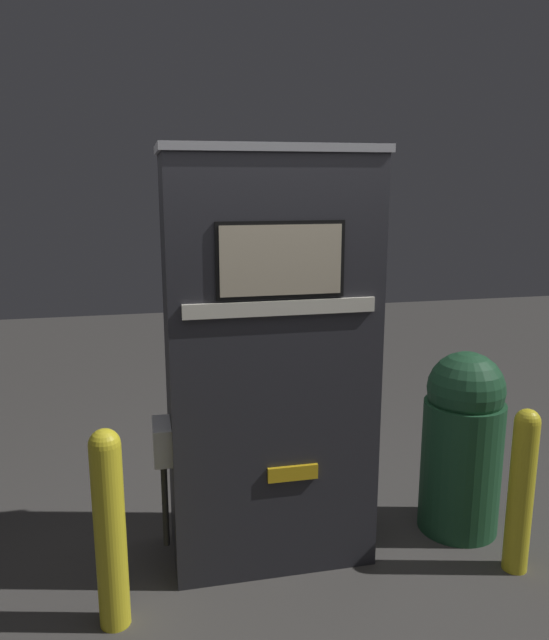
{
  "coord_description": "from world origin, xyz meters",
  "views": [
    {
      "loc": [
        -0.65,
        -2.84,
        2.04
      ],
      "look_at": [
        0.0,
        0.13,
        1.36
      ],
      "focal_mm": 35.0,
      "sensor_mm": 36.0,
      "label": 1
    }
  ],
  "objects_px": {
    "trash_bin": "(462,441)",
    "safety_bollard": "(110,525)",
    "gas_pump": "(269,361)",
    "safety_bollard_far": "(521,487)"
  },
  "relations": [
    {
      "from": "trash_bin",
      "to": "safety_bollard",
      "type": "bearing_deg",
      "value": -167.99
    },
    {
      "from": "gas_pump",
      "to": "safety_bollard_far",
      "type": "height_order",
      "value": "gas_pump"
    },
    {
      "from": "safety_bollard_far",
      "to": "trash_bin",
      "type": "bearing_deg",
      "value": 102.58
    },
    {
      "from": "trash_bin",
      "to": "safety_bollard_far",
      "type": "relative_size",
      "value": 1.2
    },
    {
      "from": "safety_bollard",
      "to": "trash_bin",
      "type": "xyz_separation_m",
      "value": [
        1.99,
        0.42,
        0.04
      ]
    },
    {
      "from": "safety_bollard_far",
      "to": "safety_bollard",
      "type": "bearing_deg",
      "value": 179.38
    },
    {
      "from": "gas_pump",
      "to": "safety_bollard",
      "type": "xyz_separation_m",
      "value": [
        -0.83,
        -0.44,
        -0.59
      ]
    },
    {
      "from": "trash_bin",
      "to": "safety_bollard_far",
      "type": "bearing_deg",
      "value": -77.42
    },
    {
      "from": "gas_pump",
      "to": "trash_bin",
      "type": "relative_size",
      "value": 2.02
    },
    {
      "from": "trash_bin",
      "to": "safety_bollard_far",
      "type": "xyz_separation_m",
      "value": [
        0.1,
        -0.45,
        -0.08
      ]
    }
  ]
}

